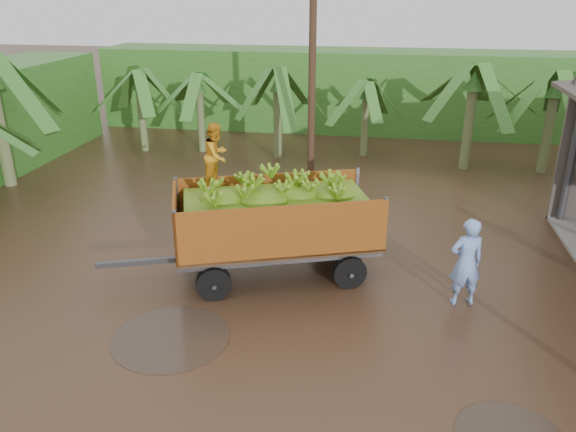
{
  "coord_description": "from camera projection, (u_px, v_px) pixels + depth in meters",
  "views": [
    {
      "loc": [
        0.11,
        -10.31,
        6.33
      ],
      "look_at": [
        -1.97,
        1.76,
        1.26
      ],
      "focal_mm": 35.0,
      "sensor_mm": 36.0,
      "label": 1
    }
  ],
  "objects": [
    {
      "name": "banana_trailer",
      "position": [
        275.0,
        219.0,
        12.79
      ],
      "size": [
        6.36,
        3.61,
        3.57
      ],
      "rotation": [
        0.0,
        0.0,
        0.34
      ],
      "color": "#C8691C",
      "rests_on": "ground"
    },
    {
      "name": "utility_pole",
      "position": [
        312.0,
        71.0,
        18.03
      ],
      "size": [
        1.2,
        0.24,
        7.38
      ],
      "color": "#47301E",
      "rests_on": "ground"
    },
    {
      "name": "hedge_north",
      "position": [
        339.0,
        90.0,
        26.03
      ],
      "size": [
        22.0,
        3.0,
        3.6
      ],
      "primitive_type": "cube",
      "color": "#2D661E",
      "rests_on": "ground"
    },
    {
      "name": "ground",
      "position": [
        366.0,
        309.0,
        11.83
      ],
      "size": [
        100.0,
        100.0,
        0.0
      ],
      "primitive_type": "plane",
      "color": "black",
      "rests_on": "ground"
    },
    {
      "name": "banana_plants",
      "position": [
        204.0,
        140.0,
        17.23
      ],
      "size": [
        25.24,
        20.97,
        4.43
      ],
      "color": "#2D661E",
      "rests_on": "ground"
    },
    {
      "name": "man_blue",
      "position": [
        466.0,
        262.0,
        11.67
      ],
      "size": [
        0.81,
        0.64,
        1.96
      ],
      "primitive_type": "imported",
      "rotation": [
        0.0,
        0.0,
        3.41
      ],
      "color": "#799BDD",
      "rests_on": "ground"
    }
  ]
}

